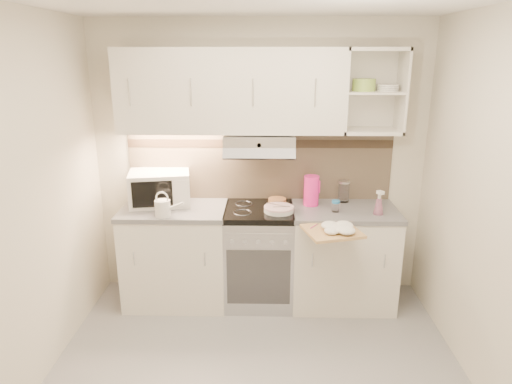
% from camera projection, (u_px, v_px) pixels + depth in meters
% --- Properties ---
extents(ground, '(3.00, 3.00, 0.00)m').
position_uv_depth(ground, '(257.00, 380.00, 3.21)').
color(ground, gray).
rests_on(ground, ground).
extents(room_shell, '(3.04, 2.84, 2.52)m').
position_uv_depth(room_shell, '(258.00, 142.00, 3.08)').
color(room_shell, beige).
rests_on(room_shell, ground).
extents(base_cabinet_left, '(0.90, 0.60, 0.86)m').
position_uv_depth(base_cabinet_left, '(177.00, 256.00, 4.15)').
color(base_cabinet_left, silver).
rests_on(base_cabinet_left, ground).
extents(worktop_left, '(0.92, 0.62, 0.04)m').
position_uv_depth(worktop_left, '(174.00, 210.00, 4.02)').
color(worktop_left, slate).
rests_on(worktop_left, base_cabinet_left).
extents(base_cabinet_right, '(0.90, 0.60, 0.86)m').
position_uv_depth(base_cabinet_right, '(342.00, 258.00, 4.12)').
color(base_cabinet_right, silver).
rests_on(base_cabinet_right, ground).
extents(worktop_right, '(0.92, 0.62, 0.04)m').
position_uv_depth(worktop_right, '(345.00, 211.00, 3.99)').
color(worktop_right, slate).
rests_on(worktop_right, base_cabinet_right).
extents(electric_range, '(0.60, 0.60, 0.90)m').
position_uv_depth(electric_range, '(259.00, 255.00, 4.13)').
color(electric_range, '#B7B7BC').
rests_on(electric_range, ground).
extents(microwave, '(0.59, 0.48, 0.30)m').
position_uv_depth(microwave, '(160.00, 188.00, 4.08)').
color(microwave, silver).
rests_on(microwave, worktop_left).
extents(watering_can, '(0.25, 0.13, 0.22)m').
position_uv_depth(watering_can, '(164.00, 208.00, 3.78)').
color(watering_can, silver).
rests_on(watering_can, worktop_left).
extents(plate_stack, '(0.26, 0.26, 0.05)m').
position_uv_depth(plate_stack, '(279.00, 209.00, 3.90)').
color(plate_stack, silver).
rests_on(plate_stack, electric_range).
extents(bread_loaf, '(0.16, 0.16, 0.04)m').
position_uv_depth(bread_loaf, '(277.00, 201.00, 4.14)').
color(bread_loaf, '#AB7D4C').
rests_on(bread_loaf, electric_range).
extents(pink_pitcher, '(0.14, 0.13, 0.27)m').
position_uv_depth(pink_pitcher, '(311.00, 191.00, 4.05)').
color(pink_pitcher, '#FF2291').
rests_on(pink_pitcher, worktop_right).
extents(glass_jar, '(0.10, 0.10, 0.20)m').
position_uv_depth(glass_jar, '(344.00, 191.00, 4.14)').
color(glass_jar, silver).
rests_on(glass_jar, worktop_right).
extents(spice_jar, '(0.07, 0.07, 0.10)m').
position_uv_depth(spice_jar, '(336.00, 206.00, 3.90)').
color(spice_jar, silver).
rests_on(spice_jar, worktop_right).
extents(spray_bottle, '(0.09, 0.09, 0.22)m').
position_uv_depth(spray_bottle, '(379.00, 204.00, 3.83)').
color(spray_bottle, pink).
rests_on(spray_bottle, worktop_right).
extents(cutting_board, '(0.49, 0.46, 0.02)m').
position_uv_depth(cutting_board, '(332.00, 231.00, 3.56)').
color(cutting_board, tan).
rests_on(cutting_board, base_cabinet_right).
extents(dish_towel, '(0.33, 0.30, 0.07)m').
position_uv_depth(dish_towel, '(337.00, 228.00, 3.50)').
color(dish_towel, white).
rests_on(dish_towel, cutting_board).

